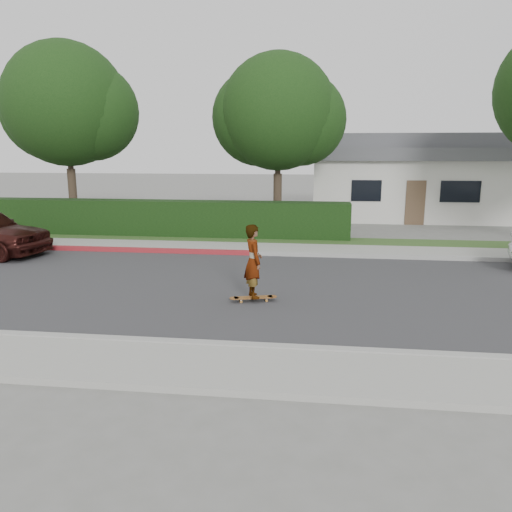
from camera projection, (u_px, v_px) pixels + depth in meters
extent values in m
plane|color=slate|center=(192.00, 286.00, 13.12)|extent=(120.00, 120.00, 0.00)
cube|color=#2D2D30|center=(192.00, 286.00, 13.12)|extent=(60.00, 8.00, 0.01)
cube|color=#9E9E99|center=(136.00, 342.00, 9.12)|extent=(60.00, 0.20, 0.15)
cube|color=gray|center=(117.00, 363.00, 8.25)|extent=(60.00, 1.60, 0.12)
cube|color=#9E9E99|center=(222.00, 252.00, 17.08)|extent=(60.00, 0.20, 0.15)
cube|color=maroon|center=(83.00, 249.00, 17.69)|extent=(12.00, 0.21, 0.15)
cube|color=gray|center=(227.00, 248.00, 17.96)|extent=(60.00, 1.60, 0.12)
cube|color=#2D4C1E|center=(234.00, 240.00, 19.51)|extent=(60.00, 1.60, 0.10)
cube|color=black|center=(164.00, 219.00, 20.31)|extent=(15.00, 1.00, 1.50)
sphere|color=#2D4C19|center=(5.00, 229.00, 20.62)|extent=(0.70, 0.70, 0.70)
cylinder|color=#33261C|center=(73.00, 200.00, 21.99)|extent=(0.36, 0.36, 2.70)
cylinder|color=#33261C|center=(70.00, 153.00, 21.57)|extent=(0.24, 0.24, 2.25)
sphere|color=black|center=(66.00, 104.00, 21.14)|extent=(5.20, 5.20, 5.20)
sphere|color=black|center=(53.00, 110.00, 21.67)|extent=(4.42, 4.42, 4.42)
sphere|color=black|center=(90.00, 112.00, 21.39)|extent=(4.16, 4.16, 4.16)
cylinder|color=#33261C|center=(277.00, 203.00, 21.40)|extent=(0.36, 0.36, 2.52)
cylinder|color=#33261C|center=(278.00, 158.00, 21.01)|extent=(0.24, 0.24, 2.10)
sphere|color=black|center=(278.00, 112.00, 20.61)|extent=(4.80, 4.80, 4.80)
sphere|color=black|center=(260.00, 118.00, 21.14)|extent=(4.08, 4.08, 4.08)
sphere|color=black|center=(300.00, 120.00, 20.85)|extent=(3.84, 3.84, 3.84)
cube|color=beige|center=(406.00, 187.00, 27.36)|extent=(10.00, 8.00, 3.00)
cube|color=#4C4C51|center=(408.00, 154.00, 26.98)|extent=(10.60, 8.60, 0.60)
cube|color=#4C4C51|center=(409.00, 142.00, 26.85)|extent=(8.40, 6.40, 0.80)
cube|color=black|center=(366.00, 191.00, 23.74)|extent=(1.40, 0.06, 1.00)
cube|color=black|center=(460.00, 192.00, 23.22)|extent=(1.80, 0.06, 1.00)
cube|color=brown|center=(415.00, 203.00, 23.57)|extent=(0.90, 0.06, 2.10)
cylinder|color=#BB7B33|center=(241.00, 302.00, 11.66)|extent=(0.07, 0.05, 0.06)
cylinder|color=#BB7B33|center=(240.00, 300.00, 11.83)|extent=(0.07, 0.05, 0.06)
cylinder|color=#BB7B33|center=(267.00, 301.00, 11.75)|extent=(0.07, 0.05, 0.06)
cylinder|color=#BB7B33|center=(265.00, 298.00, 11.92)|extent=(0.07, 0.05, 0.06)
cube|color=silver|center=(241.00, 299.00, 11.74)|extent=(0.10, 0.19, 0.03)
cube|color=silver|center=(266.00, 298.00, 11.82)|extent=(0.10, 0.19, 0.03)
cube|color=brown|center=(253.00, 297.00, 11.78)|extent=(0.93, 0.46, 0.02)
cylinder|color=brown|center=(234.00, 298.00, 11.71)|extent=(0.27, 0.27, 0.02)
cylinder|color=brown|center=(272.00, 297.00, 11.84)|extent=(0.27, 0.27, 0.02)
imported|color=white|center=(253.00, 261.00, 11.59)|extent=(0.63, 0.74, 1.73)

